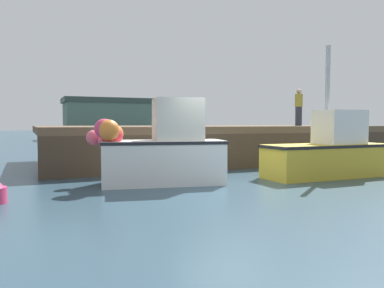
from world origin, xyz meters
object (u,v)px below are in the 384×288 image
Objects in this scene: rowboat at (341,162)px; fishing_boat_near_right at (329,153)px; dockworker at (299,107)px; fishing_boat_near_left at (161,150)px.

fishing_boat_near_right is at bearing -142.49° from rowboat.
fishing_boat_near_right is 2.54m from rowboat.
dockworker reaches higher than rowboat.
fishing_boat_near_right is (5.05, -0.67, -0.18)m from fishing_boat_near_left.
fishing_boat_near_left is 1.87× the size of rowboat.
fishing_boat_near_right is at bearing -119.96° from dockworker.
dockworker is at bearing 60.04° from fishing_boat_near_right.
rowboat is (1.97, 1.52, -0.51)m from fishing_boat_near_right.
dockworker is (2.88, 5.00, 1.57)m from fishing_boat_near_right.
fishing_boat_near_right is 5.98m from dockworker.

